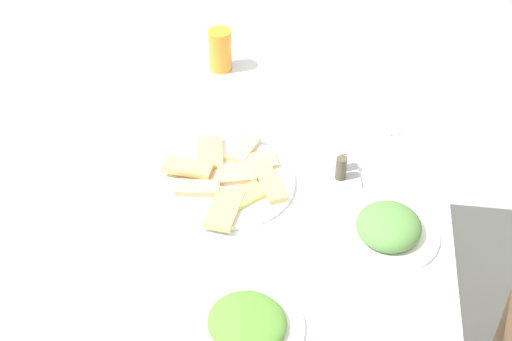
{
  "coord_description": "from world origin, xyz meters",
  "views": [
    {
      "loc": [
        1.29,
        0.13,
        1.88
      ],
      "look_at": [
        0.02,
        -0.04,
        0.77
      ],
      "focal_mm": 50.87,
      "sensor_mm": 36.0,
      "label": 1
    }
  ],
  "objects_px": {
    "fork": "(380,113)",
    "condiment_caddy": "(341,170)",
    "spoon": "(394,114)",
    "salad_plate_greens": "(388,228)",
    "paper_napkin": "(387,114)",
    "salad_plate_rice": "(245,323)",
    "soda_can": "(220,50)",
    "dining_table": "(273,202)",
    "pide_platter": "(229,179)"
  },
  "relations": [
    {
      "from": "salad_plate_rice",
      "to": "pide_platter",
      "type": "bearing_deg",
      "value": -166.6
    },
    {
      "from": "dining_table",
      "to": "condiment_caddy",
      "type": "height_order",
      "value": "condiment_caddy"
    },
    {
      "from": "salad_plate_rice",
      "to": "soda_can",
      "type": "bearing_deg",
      "value": -167.4
    },
    {
      "from": "pide_platter",
      "to": "paper_napkin",
      "type": "height_order",
      "value": "pide_platter"
    },
    {
      "from": "pide_platter",
      "to": "paper_napkin",
      "type": "bearing_deg",
      "value": 131.11
    },
    {
      "from": "pide_platter",
      "to": "spoon",
      "type": "relative_size",
      "value": 2.04
    },
    {
      "from": "salad_plate_greens",
      "to": "soda_can",
      "type": "distance_m",
      "value": 0.77
    },
    {
      "from": "salad_plate_greens",
      "to": "condiment_caddy",
      "type": "bearing_deg",
      "value": -148.4
    },
    {
      "from": "dining_table",
      "to": "paper_napkin",
      "type": "bearing_deg",
      "value": 137.19
    },
    {
      "from": "condiment_caddy",
      "to": "fork",
      "type": "bearing_deg",
      "value": 160.8
    },
    {
      "from": "soda_can",
      "to": "spoon",
      "type": "bearing_deg",
      "value": 71.62
    },
    {
      "from": "salad_plate_greens",
      "to": "paper_napkin",
      "type": "bearing_deg",
      "value": -179.98
    },
    {
      "from": "fork",
      "to": "spoon",
      "type": "relative_size",
      "value": 1.15
    },
    {
      "from": "pide_platter",
      "to": "condiment_caddy",
      "type": "xyz_separation_m",
      "value": [
        -0.06,
        0.26,
        0.01
      ]
    },
    {
      "from": "dining_table",
      "to": "soda_can",
      "type": "distance_m",
      "value": 0.52
    },
    {
      "from": "spoon",
      "to": "condiment_caddy",
      "type": "distance_m",
      "value": 0.3
    },
    {
      "from": "soda_can",
      "to": "salad_plate_rice",
      "type": "bearing_deg",
      "value": 12.6
    },
    {
      "from": "salad_plate_rice",
      "to": "soda_can",
      "type": "height_order",
      "value": "soda_can"
    },
    {
      "from": "salad_plate_greens",
      "to": "fork",
      "type": "height_order",
      "value": "salad_plate_greens"
    },
    {
      "from": "spoon",
      "to": "salad_plate_greens",
      "type": "bearing_deg",
      "value": -11.86
    },
    {
      "from": "spoon",
      "to": "fork",
      "type": "bearing_deg",
      "value": -99.57
    },
    {
      "from": "dining_table",
      "to": "spoon",
      "type": "relative_size",
      "value": 7.06
    },
    {
      "from": "soda_can",
      "to": "spoon",
      "type": "distance_m",
      "value": 0.52
    },
    {
      "from": "pide_platter",
      "to": "spoon",
      "type": "distance_m",
      "value": 0.5
    },
    {
      "from": "dining_table",
      "to": "pide_platter",
      "type": "bearing_deg",
      "value": -71.69
    },
    {
      "from": "salad_plate_greens",
      "to": "condiment_caddy",
      "type": "distance_m",
      "value": 0.21
    },
    {
      "from": "soda_can",
      "to": "paper_napkin",
      "type": "relative_size",
      "value": 0.78
    },
    {
      "from": "dining_table",
      "to": "condiment_caddy",
      "type": "distance_m",
      "value": 0.19
    },
    {
      "from": "salad_plate_rice",
      "to": "condiment_caddy",
      "type": "bearing_deg",
      "value": 160.98
    },
    {
      "from": "dining_table",
      "to": "fork",
      "type": "xyz_separation_m",
      "value": [
        -0.29,
        0.25,
        0.09
      ]
    },
    {
      "from": "salad_plate_rice",
      "to": "fork",
      "type": "height_order",
      "value": "salad_plate_rice"
    },
    {
      "from": "dining_table",
      "to": "salad_plate_greens",
      "type": "relative_size",
      "value": 5.32
    },
    {
      "from": "salad_plate_rice",
      "to": "soda_can",
      "type": "relative_size",
      "value": 1.82
    },
    {
      "from": "fork",
      "to": "condiment_caddy",
      "type": "bearing_deg",
      "value": -34.21
    },
    {
      "from": "soda_can",
      "to": "paper_napkin",
      "type": "bearing_deg",
      "value": 70.97
    },
    {
      "from": "paper_napkin",
      "to": "condiment_caddy",
      "type": "height_order",
      "value": "condiment_caddy"
    },
    {
      "from": "salad_plate_greens",
      "to": "fork",
      "type": "distance_m",
      "value": 0.45
    },
    {
      "from": "dining_table",
      "to": "condiment_caddy",
      "type": "bearing_deg",
      "value": 98.17
    },
    {
      "from": "paper_napkin",
      "to": "spoon",
      "type": "height_order",
      "value": "spoon"
    },
    {
      "from": "dining_table",
      "to": "spoon",
      "type": "distance_m",
      "value": 0.42
    },
    {
      "from": "salad_plate_greens",
      "to": "spoon",
      "type": "height_order",
      "value": "salad_plate_greens"
    },
    {
      "from": "soda_can",
      "to": "fork",
      "type": "height_order",
      "value": "soda_can"
    },
    {
      "from": "soda_can",
      "to": "fork",
      "type": "relative_size",
      "value": 0.63
    },
    {
      "from": "salad_plate_rice",
      "to": "soda_can",
      "type": "xyz_separation_m",
      "value": [
        -0.9,
        -0.2,
        0.04
      ]
    },
    {
      "from": "fork",
      "to": "spoon",
      "type": "height_order",
      "value": "same"
    },
    {
      "from": "spoon",
      "to": "salad_plate_rice",
      "type": "bearing_deg",
      "value": -31.13
    },
    {
      "from": "dining_table",
      "to": "soda_can",
      "type": "height_order",
      "value": "soda_can"
    },
    {
      "from": "pide_platter",
      "to": "fork",
      "type": "relative_size",
      "value": 1.77
    },
    {
      "from": "spoon",
      "to": "pide_platter",
      "type": "bearing_deg",
      "value": -59.8
    },
    {
      "from": "paper_napkin",
      "to": "salad_plate_rice",
      "type": "bearing_deg",
      "value": -20.33
    }
  ]
}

